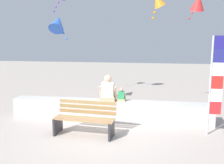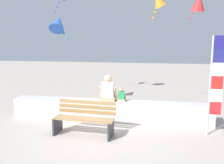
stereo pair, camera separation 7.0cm
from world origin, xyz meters
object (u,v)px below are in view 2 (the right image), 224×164
(park_bench, at_px, (84,119))
(kite_orange, at_px, (158,1))
(flag_banner, at_px, (214,81))
(kite_blue, at_px, (58,23))
(person_adult, at_px, (108,91))
(kite_red, at_px, (199,2))
(person_child, at_px, (121,96))

(park_bench, relative_size, kite_orange, 1.97)
(flag_banner, bearing_deg, kite_blue, 159.64)
(person_adult, distance_m, kite_red, 4.51)
(park_bench, relative_size, kite_blue, 1.71)
(park_bench, relative_size, person_adult, 2.04)
(park_bench, height_order, person_child, person_child)
(flag_banner, height_order, kite_blue, kite_blue)
(kite_orange, bearing_deg, person_adult, -138.81)
(park_bench, distance_m, kite_red, 5.74)
(person_child, bearing_deg, kite_orange, 50.85)
(kite_blue, height_order, kite_orange, kite_orange)
(flag_banner, distance_m, kite_red, 3.63)
(person_adult, relative_size, kite_red, 0.89)
(person_adult, xyz_separation_m, kite_red, (2.87, 2.00, 2.85))
(park_bench, distance_m, kite_orange, 4.63)
(person_child, height_order, kite_red, kite_red)
(park_bench, bearing_deg, kite_orange, 54.23)
(park_bench, distance_m, kite_blue, 3.87)
(kite_orange, bearing_deg, kite_red, 27.10)
(person_adult, height_order, person_child, person_adult)
(park_bench, bearing_deg, kite_red, 45.33)
(person_child, bearing_deg, person_adult, -179.93)
(person_child, relative_size, flag_banner, 0.16)
(person_adult, distance_m, kite_orange, 3.44)
(person_adult, distance_m, kite_blue, 3.08)
(kite_blue, xyz_separation_m, kite_red, (4.83, 0.98, 0.71))
(person_child, bearing_deg, park_bench, -122.14)
(kite_blue, bearing_deg, person_adult, -27.47)
(person_child, height_order, kite_blue, kite_blue)
(person_adult, height_order, kite_blue, kite_blue)
(kite_red, xyz_separation_m, kite_orange, (-1.40, -0.72, -0.02))
(person_adult, height_order, kite_red, kite_red)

